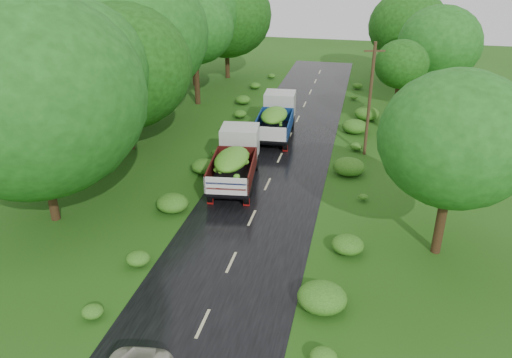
% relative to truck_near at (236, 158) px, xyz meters
% --- Properties ---
extents(ground, '(120.00, 120.00, 0.00)m').
position_rel_truck_near_xyz_m(ground, '(1.89, -11.95, -1.54)').
color(ground, '#1E480F').
rests_on(ground, ground).
extents(road, '(6.50, 80.00, 0.02)m').
position_rel_truck_near_xyz_m(road, '(1.89, -6.95, -1.53)').
color(road, black).
rests_on(road, ground).
extents(road_lines, '(0.12, 69.60, 0.00)m').
position_rel_truck_near_xyz_m(road_lines, '(1.89, -5.95, -1.52)').
color(road_lines, '#BFB78C').
rests_on(road_lines, road).
extents(truck_near, '(3.05, 6.70, 2.72)m').
position_rel_truck_near_xyz_m(truck_near, '(0.00, 0.00, 0.00)').
color(truck_near, black).
rests_on(truck_near, ground).
extents(truck_far, '(2.66, 6.55, 2.70)m').
position_rel_truck_near_xyz_m(truck_far, '(0.91, 8.00, -0.01)').
color(truck_far, black).
rests_on(truck_far, ground).
extents(utility_pole, '(1.27, 0.42, 7.35)m').
position_rel_truck_near_xyz_m(utility_pole, '(7.25, 5.91, 2.24)').
color(utility_pole, '#382616').
rests_on(utility_pole, ground).
extents(trees_left, '(7.35, 34.19, 9.00)m').
position_rel_truck_near_xyz_m(trees_left, '(-8.58, 8.03, 4.79)').
color(trees_left, black).
rests_on(trees_left, ground).
extents(trees_right, '(6.16, 33.97, 7.25)m').
position_rel_truck_near_xyz_m(trees_right, '(10.78, 12.71, 3.88)').
color(trees_right, black).
rests_on(trees_right, ground).
extents(shrubs, '(11.90, 44.00, 0.70)m').
position_rel_truck_near_xyz_m(shrubs, '(1.89, 2.05, -1.19)').
color(shrubs, '#235714').
rests_on(shrubs, ground).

